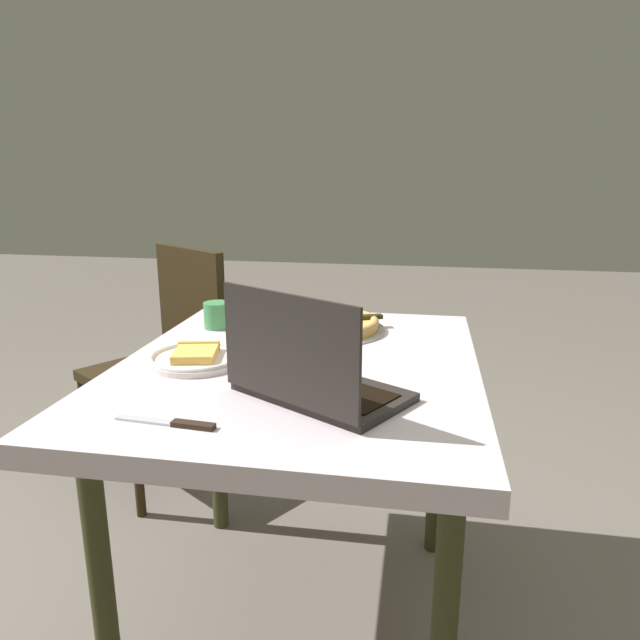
# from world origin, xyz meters

# --- Properties ---
(ground_plane) EXTENTS (12.00, 12.00, 0.00)m
(ground_plane) POSITION_xyz_m (0.00, 0.00, 0.00)
(ground_plane) COLOR #6C635B
(dining_table) EXTENTS (1.05, 0.87, 0.75)m
(dining_table) POSITION_xyz_m (0.00, 0.00, 0.67)
(dining_table) COLOR silver
(dining_table) RESTS_ON ground_plane
(laptop) EXTENTS (0.36, 0.41, 0.24)m
(laptop) POSITION_xyz_m (0.24, 0.08, 0.80)
(laptop) COLOR #282320
(laptop) RESTS_ON dining_table
(pizza_plate) EXTENTS (0.23, 0.23, 0.04)m
(pizza_plate) POSITION_xyz_m (0.05, -0.25, 0.76)
(pizza_plate) COLOR white
(pizza_plate) RESTS_ON dining_table
(pizza_tray) EXTENTS (0.34, 0.34, 0.04)m
(pizza_tray) POSITION_xyz_m (-0.29, 0.02, 0.77)
(pizza_tray) COLOR #9A9E96
(pizza_tray) RESTS_ON dining_table
(table_knife) EXTENTS (0.04, 0.20, 0.01)m
(table_knife) POSITION_xyz_m (0.40, -0.15, 0.75)
(table_knife) COLOR silver
(table_knife) RESTS_ON dining_table
(drink_cup) EXTENTS (0.08, 0.08, 0.08)m
(drink_cup) POSITION_xyz_m (-0.26, -0.30, 0.79)
(drink_cup) COLOR #459554
(drink_cup) RESTS_ON dining_table
(chair_near) EXTENTS (0.59, 0.59, 0.91)m
(chair_near) POSITION_xyz_m (-0.70, -0.67, 0.51)
(chair_near) COLOR black
(chair_near) RESTS_ON ground_plane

